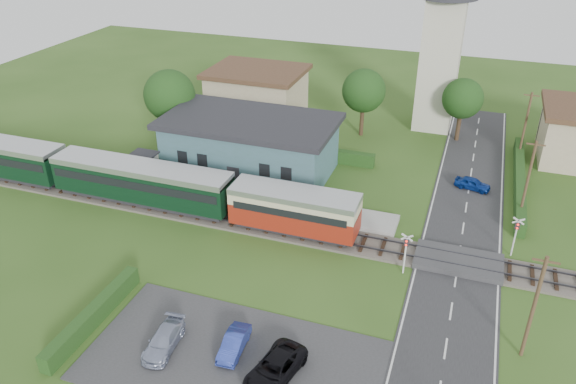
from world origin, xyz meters
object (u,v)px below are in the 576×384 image
(car_park_silver, at_px, (164,340))
(pedestrian_near, at_px, (306,200))
(crossing_signal_near, at_px, (406,248))
(car_on_road, at_px, (473,184))
(station_building, at_px, (250,145))
(church_tower, at_px, (443,35))
(house_west, at_px, (257,92))
(train, at_px, (110,176))
(crossing_signal_far, at_px, (516,231))
(pedestrian_far, at_px, (176,177))
(equipment_hut, at_px, (144,167))
(car_park_dark, at_px, (275,369))
(car_park_blue, at_px, (234,343))

(car_park_silver, xyz_separation_m, pedestrian_near, (3.18, 17.48, 0.67))
(crossing_signal_near, distance_m, car_on_road, 15.06)
(car_park_silver, distance_m, pedestrian_near, 17.78)
(station_building, height_order, car_park_silver, station_building)
(church_tower, xyz_separation_m, house_west, (-20.00, -3.00, -7.43))
(church_tower, relative_size, car_park_silver, 4.67)
(train, bearing_deg, crossing_signal_near, -5.35)
(church_tower, distance_m, crossing_signal_far, 26.39)
(crossing_signal_far, xyz_separation_m, pedestrian_far, (-28.34, 0.71, -0.82))
(crossing_signal_near, height_order, pedestrian_far, crossing_signal_near)
(pedestrian_near, distance_m, pedestrian_far, 12.19)
(train, relative_size, pedestrian_near, 25.60)
(station_building, xyz_separation_m, crossing_signal_far, (23.60, -6.60, -0.55))
(equipment_hut, xyz_separation_m, car_park_silver, (12.27, -17.66, -1.12))
(church_tower, height_order, house_west, church_tower)
(station_building, distance_m, train, 12.97)
(train, height_order, pedestrian_near, train)
(car_park_dark, xyz_separation_m, pedestrian_far, (-15.98, 17.51, 0.62))
(station_building, bearing_deg, equipment_hut, -144.08)
(train, relative_size, crossing_signal_near, 13.18)
(equipment_hut, xyz_separation_m, crossing_signal_near, (24.40, -5.61, 0.39))
(car_on_road, distance_m, car_park_blue, 28.06)
(equipment_hut, distance_m, crossing_signal_far, 31.61)
(pedestrian_far, bearing_deg, equipment_hut, 96.50)
(crossing_signal_near, height_order, car_park_silver, crossing_signal_near)
(church_tower, relative_size, car_on_road, 5.62)
(house_west, bearing_deg, equipment_hut, -98.62)
(equipment_hut, bearing_deg, crossing_signal_near, -12.94)
(car_park_dark, bearing_deg, station_building, 127.29)
(crossing_signal_far, distance_m, car_on_road, 10.37)
(house_west, distance_m, car_on_road, 27.59)
(house_west, distance_m, crossing_signal_far, 35.26)
(car_park_dark, bearing_deg, church_tower, 96.33)
(crossing_signal_far, bearing_deg, pedestrian_far, 178.57)
(house_west, height_order, car_park_silver, house_west)
(house_west, height_order, car_park_dark, house_west)
(car_on_road, xyz_separation_m, pedestrian_near, (-12.79, -9.06, 0.71))
(equipment_hut, bearing_deg, car_park_silver, -55.21)
(equipment_hut, bearing_deg, train, -112.52)
(crossing_signal_far, height_order, pedestrian_far, crossing_signal_far)
(car_park_dark, bearing_deg, house_west, 125.11)
(car_park_blue, bearing_deg, car_on_road, 60.64)
(crossing_signal_far, bearing_deg, house_west, 144.23)
(crossing_signal_far, height_order, pedestrian_near, crossing_signal_far)
(equipment_hut, bearing_deg, house_west, 81.38)
(church_tower, xyz_separation_m, crossing_signal_near, (1.40, -28.41, -8.08))
(station_building, distance_m, pedestrian_far, 7.69)
(equipment_hut, distance_m, car_park_dark, 26.10)
(car_park_silver, relative_size, pedestrian_near, 2.23)
(car_park_silver, bearing_deg, station_building, 94.97)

